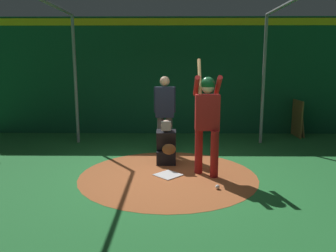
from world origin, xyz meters
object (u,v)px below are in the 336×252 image
object	(u,v)px
catcher	(166,147)
baseball_0	(217,187)
umpire	(165,111)
bat_rack	(295,118)
home_plate	(168,175)
batter	(207,116)

from	to	relation	value
catcher	baseball_0	size ratio (longest dim) A/B	12.70
umpire	bat_rack	bearing A→B (deg)	120.26
umpire	home_plate	bearing A→B (deg)	3.40
batter	bat_rack	world-z (taller)	batter
batter	umpire	xyz separation A→B (m)	(-1.49, -0.81, -0.11)
home_plate	batter	size ratio (longest dim) A/B	0.19
bat_rack	baseball_0	distance (m)	5.32
umpire	baseball_0	xyz separation A→B (m)	(2.23, 0.93, -0.98)
umpire	bat_rack	world-z (taller)	umpire
home_plate	bat_rack	size ratio (longest dim) A/B	0.36
catcher	umpire	xyz separation A→B (m)	(-0.79, -0.05, 0.65)
batter	catcher	distance (m)	1.28
umpire	baseball_0	distance (m)	2.60
home_plate	bat_rack	distance (m)	5.31
batter	umpire	bearing A→B (deg)	-151.49
umpire	baseball_0	size ratio (longest dim) A/B	24.35
home_plate	baseball_0	bearing A→B (deg)	50.30
home_plate	baseball_0	xyz separation A→B (m)	(0.70, 0.84, 0.03)
baseball_0	umpire	bearing A→B (deg)	-157.36
baseball_0	bat_rack	bearing A→B (deg)	147.04
home_plate	bat_rack	world-z (taller)	bat_rack
batter	umpire	size ratio (longest dim) A/B	1.21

